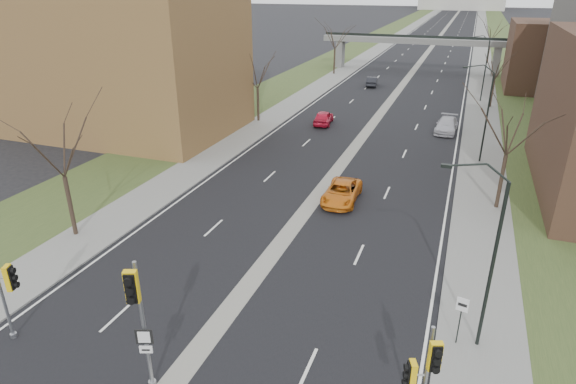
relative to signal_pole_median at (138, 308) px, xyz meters
The scene contains 26 objects.
ground 4.44m from the signal_pole_median, 66.99° to the left, with size 700.00×700.00×0.00m, color black.
road_surface 151.51m from the signal_pole_median, 89.77° to the left, with size 20.00×600.00×0.01m, color black.
median_strip 151.51m from the signal_pole_median, 89.77° to the left, with size 1.20×600.00×0.02m, color gray.
sidewalk_right 152.03m from the signal_pole_median, 85.24° to the left, with size 4.00×600.00×0.12m, color gray.
sidewalk_left 151.93m from the signal_pole_median, 94.30° to the left, with size 4.00×600.00×0.12m, color gray.
grass_verge_right 152.64m from the signal_pole_median, 82.99° to the left, with size 8.00×600.00×0.10m, color #2C3C1B.
grass_verge_left 152.50m from the signal_pole_median, 96.55° to the left, with size 8.00×600.00×0.10m, color #2C3C1B.
apartment_building 40.99m from the signal_pole_median, 128.91° to the left, with size 25.00×16.00×22.00m, color brown.
commercial_block_far 74.95m from the signal_pole_median, 72.44° to the left, with size 14.00×14.00×10.00m, color #452B20.
pedestrian_bridge 81.45m from the signal_pole_median, 89.57° to the left, with size 34.00×3.00×6.45m.
streetlight_near 14.07m from the signal_pole_median, 32.70° to the left, with size 2.61×0.20×8.70m.
streetlight_mid 35.52m from the signal_pole_median, 70.87° to the left, with size 2.61×0.20×8.70m.
streetlight_far 60.64m from the signal_pole_median, 78.95° to the left, with size 2.61×0.20×8.70m.
tree_left_a 15.78m from the signal_pole_median, 142.66° to the left, with size 7.20×7.20×9.40m.
tree_left_b 41.40m from the signal_pole_median, 107.43° to the left, with size 6.75×6.75×8.81m.
tree_left_c 74.54m from the signal_pole_median, 99.57° to the left, with size 7.65×7.65×9.99m.
tree_right_a 27.23m from the signal_pole_median, 59.86° to the left, with size 7.20×7.20×9.40m.
tree_right_b 58.09m from the signal_pole_median, 76.44° to the left, with size 6.30×6.30×8.22m.
tree_right_c 97.45m from the signal_pole_median, 81.96° to the left, with size 7.65×7.65×9.99m.
signal_pole_median is the anchor object (origin of this frame).
signal_pole_right 10.43m from the signal_pole_median, ahead, with size 1.14×0.84×5.03m.
speed_limit_sign 13.78m from the signal_pole_median, 32.03° to the left, with size 0.53×0.13×2.46m.
car_left_near 41.38m from the signal_pole_median, 96.64° to the left, with size 1.87×4.65×1.58m, color red.
car_left_far 65.33m from the signal_pole_median, 93.41° to the left, with size 1.55×4.45×1.47m, color black.
car_right_near 21.21m from the signal_pole_median, 82.82° to the left, with size 2.39×5.19×1.44m, color orange.
car_right_mid 43.64m from the signal_pole_median, 78.23° to the left, with size 2.17×5.34×1.55m, color #B2B1BA.
Camera 1 is at (9.71, -13.24, 15.28)m, focal length 30.00 mm.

